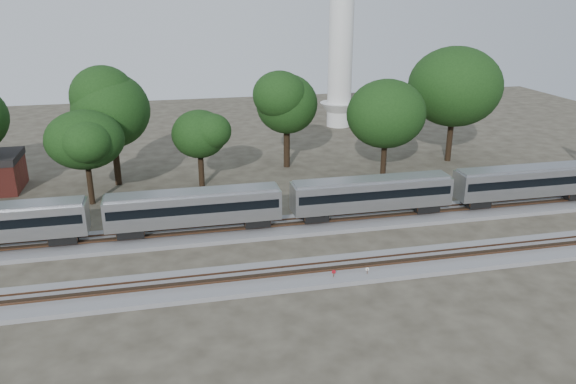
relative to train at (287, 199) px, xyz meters
The scene contains 13 objects.
ground 8.04m from the train, 126.10° to the right, with size 160.00×160.00×0.00m, color #383328.
track_far 5.23m from the train, behind, with size 160.00×5.00×0.73m.
track_near 11.28m from the train, 113.63° to the right, with size 160.00×5.00×0.73m.
train is the anchor object (origin of this frame).
switch_stand_red 11.76m from the train, 83.28° to the right, with size 0.33×0.08×1.03m.
switch_stand_white 12.50m from the train, 69.98° to the right, with size 0.31×0.06×0.98m.
switch_lever 12.42m from the train, 82.56° to the right, with size 0.50×0.30×0.30m, color #512D19.
tree_2 23.12m from the train, 149.81° to the left, with size 7.42×7.42×10.47m.
tree_3 25.41m from the train, 134.16° to the left, with size 9.30×9.30×13.11m.
tree_4 16.81m from the train, 116.30° to the left, with size 6.59×6.59×9.29m.
tree_5 21.58m from the train, 77.65° to the left, with size 8.63×8.63×12.17m.
tree_6 20.90m from the train, 40.78° to the left, with size 8.28×8.28×11.68m.
tree_7 33.40m from the train, 34.17° to the left, with size 10.43×10.43×14.70m.
Camera 1 is at (-6.69, -44.18, 22.28)m, focal length 35.00 mm.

